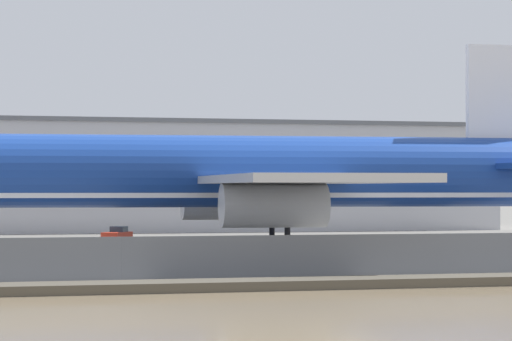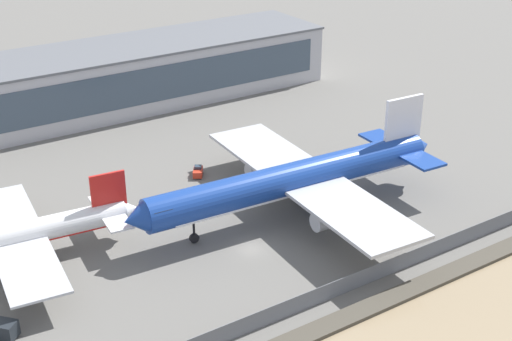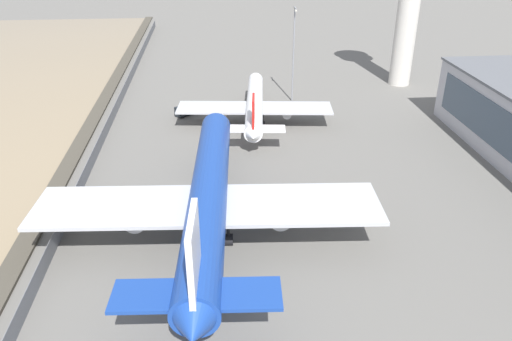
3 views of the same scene
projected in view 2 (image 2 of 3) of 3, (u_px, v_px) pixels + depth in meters
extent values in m
plane|color=#66635E|center=(252.00, 249.00, 104.50)|extent=(500.00, 500.00, 0.00)
cube|color=#474238|center=(341.00, 320.00, 88.90)|extent=(320.00, 3.00, 0.50)
cube|color=slate|center=(319.00, 296.00, 91.85)|extent=(280.00, 0.08, 2.57)
cylinder|color=slate|center=(319.00, 296.00, 91.85)|extent=(0.10, 0.10, 2.57)
cylinder|color=#193D93|center=(293.00, 179.00, 111.23)|extent=(49.42, 8.23, 5.22)
cone|color=#193D93|center=(136.00, 219.00, 99.59)|extent=(3.69, 5.15, 4.95)
cone|color=#193D93|center=(420.00, 146.00, 122.87)|extent=(3.67, 4.89, 4.69)
cube|color=#232D3D|center=(158.00, 210.00, 100.83)|extent=(3.14, 4.60, 1.56)
cube|color=silver|center=(293.00, 187.00, 111.85)|extent=(41.99, 6.74, 0.94)
cube|color=#B7BABF|center=(351.00, 210.00, 103.35)|extent=(12.25, 24.23, 0.52)
cube|color=#B7BABF|center=(268.00, 153.00, 121.87)|extent=(12.25, 24.23, 0.52)
cylinder|color=#B7BABF|center=(334.00, 217.00, 104.90)|extent=(7.05, 3.29, 2.87)
cylinder|color=#B7BABF|center=(266.00, 168.00, 120.46)|extent=(7.05, 3.29, 2.87)
cube|color=silver|center=(403.00, 123.00, 118.67)|extent=(7.40, 1.08, 8.87)
cube|color=#193D93|center=(418.00, 158.00, 117.34)|extent=(5.44, 8.94, 0.42)
cube|color=#193D93|center=(384.00, 140.00, 124.13)|extent=(5.44, 8.94, 0.42)
cylinder|color=black|center=(194.00, 229.00, 105.31)|extent=(0.37, 0.37, 3.05)
cylinder|color=black|center=(194.00, 238.00, 105.96)|extent=(1.49, 0.66, 1.46)
cylinder|color=black|center=(320.00, 204.00, 112.40)|extent=(0.42, 0.42, 3.05)
cylinder|color=black|center=(320.00, 213.00, 113.05)|extent=(1.75, 1.27, 1.68)
cylinder|color=black|center=(301.00, 191.00, 116.69)|extent=(0.42, 0.42, 3.05)
cylinder|color=black|center=(301.00, 199.00, 117.35)|extent=(1.75, 1.27, 1.68)
cylinder|color=white|center=(4.00, 238.00, 98.94)|extent=(34.87, 7.12, 3.56)
cone|color=white|center=(130.00, 209.00, 106.53)|extent=(2.64, 3.43, 3.21)
cube|color=red|center=(5.00, 244.00, 99.36)|extent=(29.62, 5.88, 0.64)
cube|color=#B7BABF|center=(29.00, 267.00, 93.17)|extent=(9.31, 17.35, 0.36)
cube|color=#B7BABF|center=(7.00, 212.00, 106.53)|extent=(9.31, 17.35, 0.36)
cylinder|color=#B7BABF|center=(20.00, 271.00, 94.31)|extent=(5.03, 2.45, 1.96)
cylinder|color=#B7BABF|center=(2.00, 225.00, 105.53)|extent=(5.03, 2.45, 1.96)
cube|color=red|center=(108.00, 192.00, 103.73)|extent=(5.22, 0.96, 6.06)
cube|color=white|center=(117.00, 221.00, 102.70)|extent=(4.08, 6.43, 0.29)
cube|color=white|center=(104.00, 203.00, 107.60)|extent=(4.08, 6.43, 0.29)
cylinder|color=black|center=(27.00, 257.00, 99.66)|extent=(0.29, 0.29, 2.09)
cylinder|color=black|center=(28.00, 264.00, 100.11)|extent=(1.22, 0.92, 1.15)
cylinder|color=black|center=(22.00, 245.00, 102.66)|extent=(0.29, 0.29, 2.09)
cylinder|color=black|center=(23.00, 251.00, 103.11)|extent=(1.22, 0.92, 1.15)
cube|color=red|center=(198.00, 172.00, 126.52)|extent=(3.10, 3.55, 1.11)
cube|color=#283847|center=(198.00, 167.00, 126.53)|extent=(1.68, 1.64, 0.50)
cylinder|color=black|center=(195.00, 172.00, 127.58)|extent=(0.57, 0.71, 0.70)
cylinder|color=black|center=(202.00, 172.00, 127.58)|extent=(0.57, 0.71, 0.70)
cylinder|color=black|center=(194.00, 177.00, 125.79)|extent=(0.57, 0.71, 0.70)
cylinder|color=black|center=(201.00, 177.00, 125.79)|extent=(0.57, 0.71, 0.70)
cube|color=#283847|center=(9.00, 328.00, 85.34)|extent=(2.25, 2.18, 0.83)
cylinder|color=black|center=(13.00, 331.00, 86.73)|extent=(0.72, 0.78, 0.84)
cylinder|color=black|center=(4.00, 340.00, 85.11)|extent=(0.72, 0.78, 0.84)
cube|color=#B2B2B7|center=(134.00, 75.00, 159.04)|extent=(89.39, 21.00, 12.77)
cube|color=#3D4C5B|center=(155.00, 85.00, 150.77)|extent=(82.24, 0.16, 7.66)
cube|color=#5B5E63|center=(132.00, 46.00, 156.18)|extent=(89.99, 21.60, 0.50)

